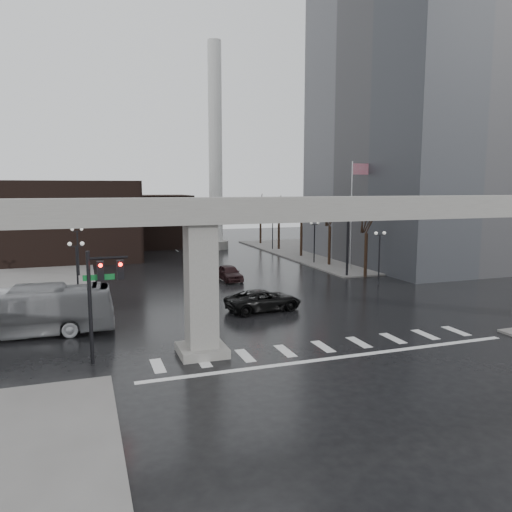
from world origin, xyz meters
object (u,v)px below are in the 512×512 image
at_px(signal_mast_arm, 315,222).
at_px(far_car, 229,273).
at_px(city_bus, 20,312).
at_px(pickup_truck, 264,300).

bearing_deg(signal_mast_arm, far_car, 167.12).
xyz_separation_m(signal_mast_arm, city_bus, (-25.90, -11.76, -4.25)).
height_order(city_bus, far_car, city_bus).
relative_size(signal_mast_arm, pickup_truck, 2.09).
xyz_separation_m(pickup_truck, far_car, (0.96, 12.53, -0.03)).
xyz_separation_m(signal_mast_arm, far_car, (-8.36, 1.91, -5.05)).
distance_m(signal_mast_arm, far_car, 9.95).
relative_size(city_bus, far_car, 2.47).
distance_m(signal_mast_arm, city_bus, 28.76).
bearing_deg(far_car, pickup_truck, -96.46).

